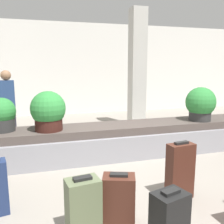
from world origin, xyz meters
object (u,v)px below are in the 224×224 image
at_px(potted_plant_1, 201,104).
at_px(suitcase_0, 119,198).
at_px(pillar, 137,70).
at_px(potted_plant_0, 48,111).
at_px(suitcase_7, 83,207).
at_px(suitcase_8, 169,222).
at_px(potted_plant_2, 2,115).
at_px(suitcase_4, 180,171).
at_px(traveler_0, 8,99).

bearing_deg(potted_plant_1, suitcase_0, -140.84).
bearing_deg(pillar, potted_plant_1, -74.23).
bearing_deg(pillar, potted_plant_0, -140.39).
distance_m(suitcase_7, suitcase_8, 0.85).
distance_m(potted_plant_0, potted_plant_2, 0.78).
relative_size(pillar, suitcase_8, 5.30).
relative_size(suitcase_4, potted_plant_2, 1.31).
bearing_deg(suitcase_4, suitcase_7, -170.93).
bearing_deg(pillar, traveler_0, -174.56).
distance_m(suitcase_4, potted_plant_1, 2.27).
bearing_deg(potted_plant_0, suitcase_0, -71.44).
xyz_separation_m(suitcase_8, potted_plant_1, (2.05, 2.48, 0.65)).
height_order(suitcase_8, potted_plant_2, potted_plant_2).
height_order(suitcase_0, potted_plant_0, potted_plant_0).
relative_size(suitcase_8, potted_plant_1, 0.88).
distance_m(potted_plant_0, traveler_0, 1.90).
height_order(potted_plant_0, traveler_0, traveler_0).
height_order(suitcase_7, potted_plant_1, potted_plant_1).
bearing_deg(potted_plant_0, traveler_0, 116.20).
bearing_deg(pillar, suitcase_0, -114.16).
bearing_deg(suitcase_4, suitcase_0, -170.80).
bearing_deg(suitcase_8, suitcase_0, 102.71).
relative_size(suitcase_8, potted_plant_0, 0.88).
bearing_deg(suitcase_4, potted_plant_0, 126.07).
height_order(suitcase_4, potted_plant_1, potted_plant_1).
bearing_deg(suitcase_7, suitcase_0, 7.56).
bearing_deg(suitcase_8, potted_plant_2, 107.04).
bearing_deg(potted_plant_1, pillar, 105.77).
height_order(suitcase_4, potted_plant_2, potted_plant_2).
bearing_deg(suitcase_0, suitcase_7, -145.39).
height_order(suitcase_8, potted_plant_0, potted_plant_0).
xyz_separation_m(suitcase_0, traveler_0, (-1.49, 3.65, 0.69)).
height_order(pillar, potted_plant_0, pillar).
relative_size(suitcase_7, potted_plant_2, 1.08).
relative_size(suitcase_8, potted_plant_2, 1.05).
relative_size(suitcase_4, potted_plant_1, 1.11).
xyz_separation_m(potted_plant_0, traveler_0, (-0.84, 1.70, 0.02)).
distance_m(suitcase_4, potted_plant_0, 2.37).
xyz_separation_m(suitcase_0, potted_plant_0, (-0.66, 1.95, 0.67)).
xyz_separation_m(suitcase_0, potted_plant_2, (-1.42, 2.11, 0.62)).
distance_m(suitcase_7, traveler_0, 3.98).
relative_size(pillar, suitcase_7, 5.13).
distance_m(suitcase_4, suitcase_7, 1.38).
relative_size(suitcase_0, potted_plant_1, 0.81).
distance_m(suitcase_7, potted_plant_0, 2.18).
distance_m(suitcase_7, potted_plant_2, 2.51).
bearing_deg(potted_plant_2, suitcase_4, -38.45).
xyz_separation_m(suitcase_4, potted_plant_0, (-1.57, 1.69, 0.57)).
height_order(suitcase_0, suitcase_8, suitcase_8).
height_order(pillar, suitcase_0, pillar).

